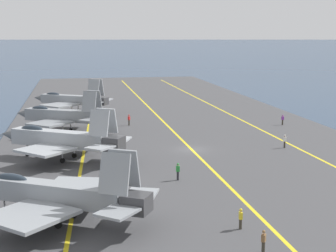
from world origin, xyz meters
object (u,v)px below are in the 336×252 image
object	(u,v)px
crew_white_vest	(285,141)
crew_green_vest	(178,171)
parked_jet_third	(62,116)
parked_jet_nearest	(56,194)
parked_jet_fourth	(71,100)
parked_jet_second	(61,139)
crew_purple_vest	(283,119)
crew_yellow_vest	(241,218)
crew_brown_vest	(264,241)
crew_red_vest	(129,119)

from	to	relation	value
crew_white_vest	crew_green_vest	xyz separation A→B (m)	(-12.20, 16.95, 0.02)
crew_green_vest	parked_jet_third	bearing A→B (deg)	23.84
parked_jet_nearest	parked_jet_fourth	world-z (taller)	parked_jet_fourth
parked_jet_second	crew_green_vest	world-z (taller)	parked_jet_second
crew_purple_vest	parked_jet_second	bearing A→B (deg)	116.08
parked_jet_fourth	crew_yellow_vest	size ratio (longest dim) A/B	9.05
crew_white_vest	crew_brown_vest	size ratio (longest dim) A/B	1.04
parked_jet_fourth	crew_red_vest	bearing A→B (deg)	-146.70
parked_jet_third	crew_brown_vest	distance (m)	48.72
parked_jet_second	crew_green_vest	distance (m)	16.36
parked_jet_second	crew_red_vest	world-z (taller)	parked_jet_second
crew_red_vest	parked_jet_fourth	bearing A→B (deg)	33.30
crew_brown_vest	parked_jet_fourth	bearing A→B (deg)	11.38
parked_jet_second	parked_jet_third	xyz separation A→B (m)	(16.81, 0.23, 0.14)
crew_white_vest	crew_red_vest	xyz separation A→B (m)	(20.27, 18.55, 0.01)
parked_jet_nearest	parked_jet_fourth	xyz separation A→B (m)	(56.53, -1.15, 0.28)
parked_jet_third	crew_green_vest	bearing A→B (deg)	-156.16
crew_yellow_vest	crew_brown_vest	bearing A→B (deg)	-178.39
crew_purple_vest	crew_green_vest	xyz separation A→B (m)	(-28.33, 23.44, 0.06)
parked_jet_third	crew_brown_vest	size ratio (longest dim) A/B	8.68
parked_jet_nearest	crew_yellow_vest	world-z (taller)	parked_jet_nearest
parked_jet_fourth	crew_green_vest	xyz separation A→B (m)	(-46.61, -10.88, -1.67)
crew_yellow_vest	crew_purple_vest	bearing A→B (deg)	-26.67
parked_jet_third	crew_purple_vest	bearing A→B (deg)	-89.11
parked_jet_third	crew_yellow_vest	world-z (taller)	parked_jet_third
parked_jet_third	crew_yellow_vest	bearing A→B (deg)	-161.01
crew_white_vest	crew_brown_vest	world-z (taller)	crew_white_vest
parked_jet_fourth	crew_yellow_vest	distance (m)	62.11
crew_red_vest	crew_brown_vest	bearing A→B (deg)	-175.68
parked_jet_nearest	parked_jet_third	bearing A→B (deg)	0.36
crew_white_vest	crew_yellow_vest	size ratio (longest dim) A/B	1.06
parked_jet_nearest	crew_red_vest	bearing A→B (deg)	-13.83
crew_yellow_vest	crew_purple_vest	world-z (taller)	crew_purple_vest
parked_jet_second	crew_yellow_vest	xyz separation A→B (m)	(-25.05, -14.18, -1.65)
parked_jet_second	parked_jet_nearest	bearing A→B (deg)	-179.98
crew_green_vest	parked_jet_second	bearing A→B (deg)	47.69
parked_jet_third	parked_jet_fourth	size ratio (longest dim) A/B	0.98
parked_jet_second	crew_red_vest	size ratio (longest dim) A/B	9.02
parked_jet_third	crew_white_vest	xyz separation A→B (m)	(-15.57, -29.22, -1.74)
crew_yellow_vest	crew_purple_vest	distance (m)	47.47
crew_white_vest	crew_purple_vest	size ratio (longest dim) A/B	1.04
crew_red_vest	crew_purple_vest	world-z (taller)	crew_red_vest
parked_jet_second	parked_jet_fourth	world-z (taller)	parked_jet_fourth
crew_brown_vest	crew_white_vest	bearing A→B (deg)	-25.42
parked_jet_fourth	crew_green_vest	world-z (taller)	parked_jet_fourth
parked_jet_nearest	crew_purple_vest	size ratio (longest dim) A/B	9.54
crew_white_vest	crew_green_vest	world-z (taller)	crew_green_vest
parked_jet_fourth	crew_red_vest	size ratio (longest dim) A/B	8.42
parked_jet_nearest	crew_brown_vest	world-z (taller)	parked_jet_nearest
parked_jet_nearest	crew_red_vest	xyz separation A→B (m)	(42.39, -10.44, -1.39)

